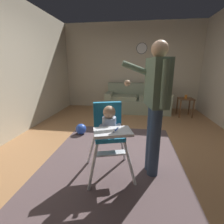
{
  "coord_description": "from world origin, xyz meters",
  "views": [
    {
      "loc": [
        0.15,
        -2.63,
        1.38
      ],
      "look_at": [
        -0.15,
        -0.47,
        0.77
      ],
      "focal_mm": 26.15,
      "sensor_mm": 36.0,
      "label": 1
    }
  ],
  "objects_px": {
    "toy_ball": "(81,129)",
    "sippy_cup": "(186,97)",
    "couch": "(138,101)",
    "high_chair": "(109,127)",
    "adult_standing": "(155,104)",
    "side_table": "(185,103)",
    "wall_clock": "(142,48)"
  },
  "relations": [
    {
      "from": "sippy_cup",
      "to": "wall_clock",
      "type": "height_order",
      "value": "wall_clock"
    },
    {
      "from": "toy_ball",
      "to": "sippy_cup",
      "type": "distance_m",
      "value": 3.03
    },
    {
      "from": "high_chair",
      "to": "adult_standing",
      "type": "height_order",
      "value": "adult_standing"
    },
    {
      "from": "high_chair",
      "to": "wall_clock",
      "type": "bearing_deg",
      "value": 156.02
    },
    {
      "from": "toy_ball",
      "to": "side_table",
      "type": "distance_m",
      "value": 3.02
    },
    {
      "from": "adult_standing",
      "to": "wall_clock",
      "type": "bearing_deg",
      "value": -99.58
    },
    {
      "from": "couch",
      "to": "wall_clock",
      "type": "relative_size",
      "value": 5.76
    },
    {
      "from": "adult_standing",
      "to": "toy_ball",
      "type": "xyz_separation_m",
      "value": [
        -1.34,
        1.1,
        -0.83
      ]
    },
    {
      "from": "couch",
      "to": "high_chair",
      "type": "distance_m",
      "value": 3.27
    },
    {
      "from": "high_chair",
      "to": "side_table",
      "type": "height_order",
      "value": "high_chair"
    },
    {
      "from": "sippy_cup",
      "to": "wall_clock",
      "type": "distance_m",
      "value": 2.04
    },
    {
      "from": "high_chair",
      "to": "wall_clock",
      "type": "distance_m",
      "value": 3.95
    },
    {
      "from": "wall_clock",
      "to": "sippy_cup",
      "type": "bearing_deg",
      "value": -34.72
    },
    {
      "from": "sippy_cup",
      "to": "couch",
      "type": "bearing_deg",
      "value": 163.56
    },
    {
      "from": "couch",
      "to": "sippy_cup",
      "type": "bearing_deg",
      "value": 73.56
    },
    {
      "from": "adult_standing",
      "to": "sippy_cup",
      "type": "xyz_separation_m",
      "value": [
        1.16,
        2.74,
        -0.37
      ]
    },
    {
      "from": "adult_standing",
      "to": "sippy_cup",
      "type": "distance_m",
      "value": 3.0
    },
    {
      "from": "sippy_cup",
      "to": "wall_clock",
      "type": "relative_size",
      "value": 0.3
    },
    {
      "from": "adult_standing",
      "to": "side_table",
      "type": "bearing_deg",
      "value": -124.02
    },
    {
      "from": "high_chair",
      "to": "wall_clock",
      "type": "xyz_separation_m",
      "value": [
        0.47,
        3.71,
        1.28
      ]
    },
    {
      "from": "side_table",
      "to": "sippy_cup",
      "type": "height_order",
      "value": "sippy_cup"
    },
    {
      "from": "adult_standing",
      "to": "toy_ball",
      "type": "relative_size",
      "value": 7.46
    },
    {
      "from": "adult_standing",
      "to": "high_chair",
      "type": "bearing_deg",
      "value": -0.47
    },
    {
      "from": "couch",
      "to": "high_chair",
      "type": "height_order",
      "value": "high_chair"
    },
    {
      "from": "toy_ball",
      "to": "sippy_cup",
      "type": "relative_size",
      "value": 2.23
    },
    {
      "from": "high_chair",
      "to": "wall_clock",
      "type": "height_order",
      "value": "wall_clock"
    },
    {
      "from": "high_chair",
      "to": "side_table",
      "type": "relative_size",
      "value": 1.82
    },
    {
      "from": "adult_standing",
      "to": "side_table",
      "type": "xyz_separation_m",
      "value": [
        1.17,
        2.74,
        -0.56
      ]
    },
    {
      "from": "couch",
      "to": "toy_ball",
      "type": "distance_m",
      "value": 2.37
    },
    {
      "from": "side_table",
      "to": "sippy_cup",
      "type": "xyz_separation_m",
      "value": [
        -0.01,
        0.0,
        0.19
      ]
    },
    {
      "from": "couch",
      "to": "wall_clock",
      "type": "xyz_separation_m",
      "value": [
        0.07,
        0.48,
        1.6
      ]
    },
    {
      "from": "couch",
      "to": "high_chair",
      "type": "relative_size",
      "value": 2.05
    }
  ]
}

